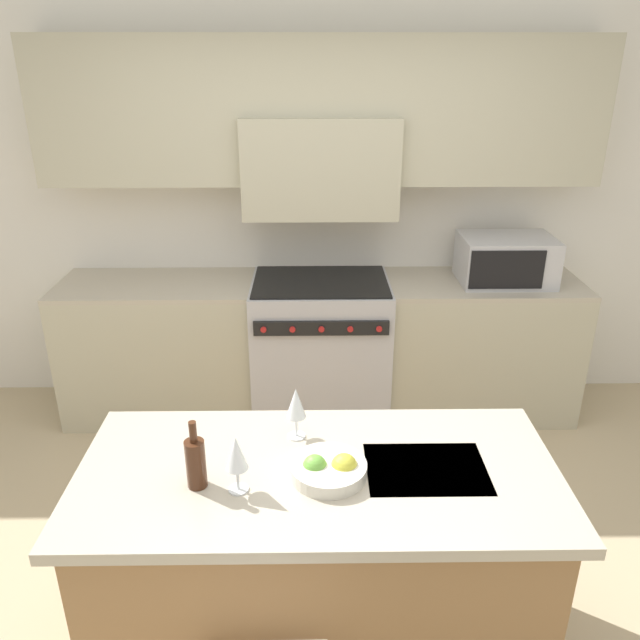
% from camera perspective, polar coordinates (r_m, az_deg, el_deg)
% --- Properties ---
extents(ground_plane, '(10.00, 10.00, 0.00)m').
position_cam_1_polar(ground_plane, '(3.11, 0.54, -24.33)').
color(ground_plane, tan).
extents(back_cabinetry, '(10.00, 0.46, 2.70)m').
position_cam_1_polar(back_cabinetry, '(4.11, -0.01, 13.35)').
color(back_cabinetry, silver).
rests_on(back_cabinetry, ground_plane).
extents(back_counter, '(3.39, 0.62, 0.93)m').
position_cam_1_polar(back_counter, '(4.21, 0.04, -2.51)').
color(back_counter, '#B2AD93').
rests_on(back_counter, ground_plane).
extents(range_stove, '(0.89, 0.70, 0.95)m').
position_cam_1_polar(range_stove, '(4.19, 0.05, -2.53)').
color(range_stove, '#B7B7BC').
rests_on(range_stove, ground_plane).
extents(microwave, '(0.58, 0.42, 0.30)m').
position_cam_1_polar(microwave, '(4.17, 16.63, 5.32)').
color(microwave, '#B7B7BC').
rests_on(microwave, back_counter).
extents(kitchen_island, '(1.76, 0.82, 0.89)m').
position_cam_1_polar(kitchen_island, '(2.63, -0.16, -21.27)').
color(kitchen_island, olive).
rests_on(kitchen_island, ground_plane).
extents(wine_bottle, '(0.07, 0.07, 0.26)m').
position_cam_1_polar(wine_bottle, '(2.25, -11.30, -12.61)').
color(wine_bottle, '#422314').
rests_on(wine_bottle, kitchen_island).
extents(wine_glass_near, '(0.08, 0.08, 0.22)m').
position_cam_1_polar(wine_glass_near, '(2.18, -7.66, -12.09)').
color(wine_glass_near, white).
rests_on(wine_glass_near, kitchen_island).
extents(wine_glass_far, '(0.08, 0.08, 0.22)m').
position_cam_1_polar(wine_glass_far, '(2.44, -2.21, -7.70)').
color(wine_glass_far, white).
rests_on(wine_glass_far, kitchen_island).
extents(fruit_bowl, '(0.28, 0.28, 0.10)m').
position_cam_1_polar(fruit_bowl, '(2.29, 0.91, -13.45)').
color(fruit_bowl, silver).
rests_on(fruit_bowl, kitchen_island).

